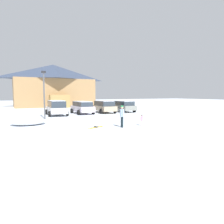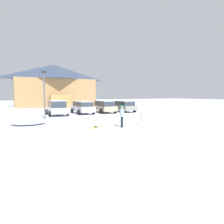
{
  "view_description": "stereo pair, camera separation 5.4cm",
  "coord_description": "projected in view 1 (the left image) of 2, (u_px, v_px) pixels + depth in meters",
  "views": [
    {
      "loc": [
        -8.75,
        -9.81,
        2.53
      ],
      "look_at": [
        -1.24,
        5.07,
        1.04
      ],
      "focal_mm": 32.0,
      "sensor_mm": 36.0,
      "label": 1
    },
    {
      "loc": [
        -8.7,
        -9.84,
        2.53
      ],
      "look_at": [
        -1.24,
        5.07,
        1.04
      ],
      "focal_mm": 32.0,
      "sensor_mm": 36.0,
      "label": 2
    }
  ],
  "objects": [
    {
      "name": "parked_grey_wagon",
      "position": [
        123.0,
        106.0,
        28.65
      ],
      "size": [
        2.26,
        4.26,
        1.59
      ],
      "color": "gray",
      "rests_on": "ground"
    },
    {
      "name": "skier_adult_in_blue_parka",
      "position": [
        122.0,
        115.0,
        15.2
      ],
      "size": [
        0.33,
        0.6,
        1.67
      ],
      "color": "black",
      "rests_on": "ground"
    },
    {
      "name": "plowed_snow_pile",
      "position": [
        28.0,
        121.0,
        16.5
      ],
      "size": [
        2.77,
        2.22,
        0.55
      ],
      "primitive_type": "ellipsoid",
      "color": "silver",
      "rests_on": "ground"
    },
    {
      "name": "ski_lodge",
      "position": [
        54.0,
        85.0,
        41.74
      ],
      "size": [
        16.04,
        10.86,
        8.66
      ],
      "color": "#A47D4E",
      "rests_on": "ground"
    },
    {
      "name": "ground",
      "position": [
        164.0,
        133.0,
        12.87
      ],
      "size": [
        160.0,
        160.0,
        0.0
      ],
      "primitive_type": "plane",
      "color": "white"
    },
    {
      "name": "pair_of_skis",
      "position": [
        96.0,
        127.0,
        15.23
      ],
      "size": [
        1.52,
        0.91,
        0.08
      ],
      "color": "gold",
      "rests_on": "ground"
    },
    {
      "name": "parked_silver_wagon",
      "position": [
        56.0,
        107.0,
        23.92
      ],
      "size": [
        2.32,
        4.52,
        1.79
      ],
      "color": "silver",
      "rests_on": "ground"
    },
    {
      "name": "parked_beige_suv",
      "position": [
        104.0,
        106.0,
        27.29
      ],
      "size": [
        2.31,
        4.49,
        1.65
      ],
      "color": "tan",
      "rests_on": "ground"
    },
    {
      "name": "parked_white_suv",
      "position": [
        82.0,
        107.0,
        25.82
      ],
      "size": [
        2.25,
        4.52,
        1.62
      ],
      "color": "white",
      "rests_on": "ground"
    },
    {
      "name": "skier_child_in_pink_snowsuit",
      "position": [
        142.0,
        120.0,
        15.99
      ],
      "size": [
        0.29,
        0.22,
        0.89
      ],
      "color": "#EDB7C5",
      "rests_on": "ground"
    },
    {
      "name": "lamp_post",
      "position": [
        44.0,
        92.0,
        20.13
      ],
      "size": [
        0.44,
        0.24,
        4.84
      ],
      "color": "#515459",
      "rests_on": "ground"
    }
  ]
}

